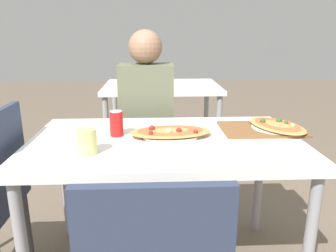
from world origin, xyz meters
TOP-DOWN VIEW (x-y plane):
  - dining_table at (0.00, 0.00)m, footprint 1.30×0.79m
  - chair_far_seated at (-0.10, 0.72)m, footprint 0.40×0.40m
  - person_seated at (-0.10, 0.61)m, footprint 0.35×0.25m
  - pizza_main at (0.03, 0.03)m, footprint 0.41×0.27m
  - soda_can at (-0.24, 0.06)m, footprint 0.07×0.07m
  - drink_glass at (-0.33, -0.19)m, footprint 0.08×0.08m
  - serving_tray at (0.50, 0.12)m, footprint 0.41×0.29m
  - pizza_second at (0.59, 0.12)m, footprint 0.33×0.41m
  - background_table at (-0.01, 1.65)m, footprint 1.10×0.80m

SIDE VIEW (x-z plane):
  - chair_far_seated at x=-0.10m, z-range 0.06..0.98m
  - dining_table at x=0.00m, z-range 0.30..1.04m
  - background_table at x=-0.01m, z-range 0.25..1.12m
  - person_seated at x=-0.10m, z-range 0.11..1.36m
  - serving_tray at x=0.50m, z-range 0.74..0.75m
  - pizza_second at x=0.59m, z-range 0.74..0.79m
  - pizza_main at x=0.03m, z-range 0.74..0.79m
  - drink_glass at x=-0.33m, z-range 0.74..0.85m
  - soda_can at x=-0.24m, z-range 0.74..0.87m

